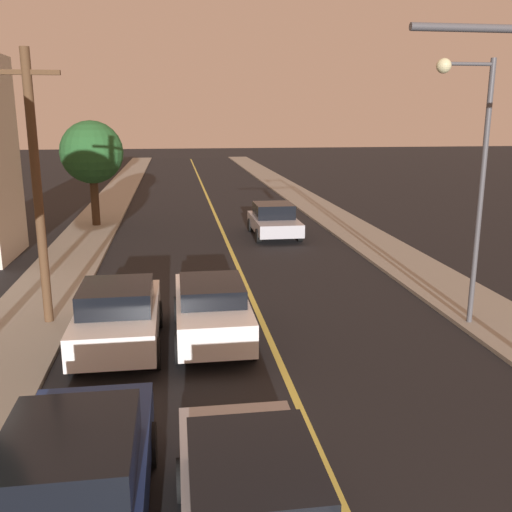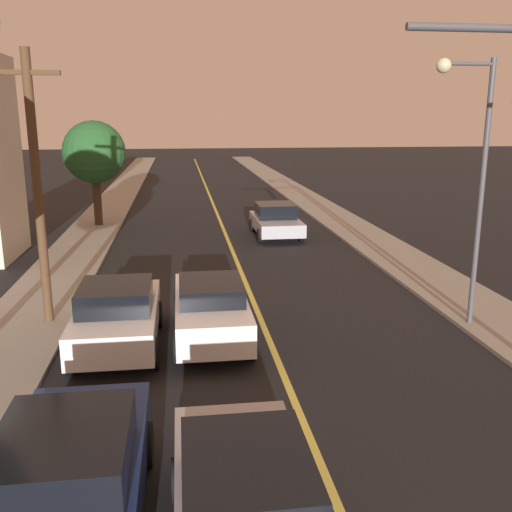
% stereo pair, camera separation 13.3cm
% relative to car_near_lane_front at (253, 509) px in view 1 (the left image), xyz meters
% --- Properties ---
extents(road_surface, '(10.34, 80.00, 0.01)m').
position_rel_car_near_lane_front_xyz_m(road_surface, '(1.45, 32.88, -0.82)').
color(road_surface, black).
rests_on(road_surface, ground).
extents(sidewalk_left, '(2.50, 80.00, 0.12)m').
position_rel_car_near_lane_front_xyz_m(sidewalk_left, '(-4.97, 32.88, -0.76)').
color(sidewalk_left, gray).
rests_on(sidewalk_left, ground).
extents(sidewalk_right, '(2.50, 80.00, 0.12)m').
position_rel_car_near_lane_front_xyz_m(sidewalk_right, '(7.87, 32.88, -0.76)').
color(sidewalk_right, gray).
rests_on(sidewalk_right, ground).
extents(car_near_lane_front, '(1.88, 4.42, 1.65)m').
position_rel_car_near_lane_front_xyz_m(car_near_lane_front, '(0.00, 0.00, 0.00)').
color(car_near_lane_front, '#A5A8B2').
rests_on(car_near_lane_front, ground).
extents(car_near_lane_second, '(1.89, 4.43, 1.58)m').
position_rel_car_near_lane_front_xyz_m(car_near_lane_second, '(0.00, 7.58, 0.02)').
color(car_near_lane_second, white).
rests_on(car_near_lane_second, ground).
extents(car_outer_lane_front, '(2.04, 4.71, 1.65)m').
position_rel_car_near_lane_front_xyz_m(car_outer_lane_front, '(-2.27, 0.86, 0.02)').
color(car_outer_lane_front, navy).
rests_on(car_outer_lane_front, ground).
extents(car_outer_lane_second, '(2.02, 4.24, 1.66)m').
position_rel_car_near_lane_front_xyz_m(car_outer_lane_second, '(-2.27, 7.32, 0.03)').
color(car_outer_lane_second, white).
rests_on(car_outer_lane_second, ground).
extents(car_far_oncoming, '(2.11, 4.31, 1.54)m').
position_rel_car_near_lane_front_xyz_m(car_far_oncoming, '(3.77, 20.07, -0.05)').
color(car_far_oncoming, '#A5A8B2').
rests_on(car_far_oncoming, ground).
extents(streetlamp_right, '(1.52, 0.36, 6.79)m').
position_rel_car_near_lane_front_xyz_m(streetlamp_right, '(6.62, 7.58, 3.66)').
color(streetlamp_right, '#47474C').
rests_on(streetlamp_right, ground).
extents(utility_pole_left, '(1.60, 0.24, 7.06)m').
position_rel_car_near_lane_front_xyz_m(utility_pole_left, '(-4.32, 9.25, 2.99)').
color(utility_pole_left, '#513823').
rests_on(utility_pole_left, ground).
extents(tree_left_far, '(3.11, 3.11, 5.23)m').
position_rel_car_near_lane_front_xyz_m(tree_left_far, '(-4.84, 23.58, 2.94)').
color(tree_left_far, '#3D2B1C').
rests_on(tree_left_far, ground).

